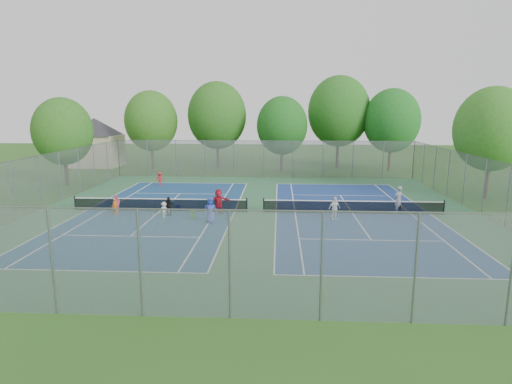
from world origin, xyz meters
TOP-DOWN VIEW (x-y plane):
  - ground at (0.00, 0.00)m, footprint 120.00×120.00m
  - court_pad at (0.00, 0.00)m, footprint 32.00×32.00m
  - court_left at (-7.00, 0.00)m, footprint 10.97×23.77m
  - court_right at (7.00, 0.00)m, footprint 10.97×23.77m
  - net_left at (-7.00, 0.00)m, footprint 12.87×0.10m
  - net_right at (7.00, 0.00)m, footprint 12.87×0.10m
  - fence_north at (0.00, 16.00)m, footprint 32.00×0.10m
  - fence_south at (0.00, -16.00)m, footprint 32.00×0.10m
  - fence_west at (-16.00, 0.00)m, footprint 0.10×32.00m
  - fence_east at (16.00, 0.00)m, footprint 0.10×32.00m
  - house at (-22.00, 24.00)m, footprint 11.03×11.03m
  - tree_nw at (-14.00, 22.00)m, footprint 6.40×6.40m
  - tree_nl at (-6.00, 23.00)m, footprint 7.20×7.20m
  - tree_nc at (2.00, 21.00)m, footprint 6.00×6.00m
  - tree_nr at (9.00, 24.00)m, footprint 7.60×7.60m
  - tree_ne at (15.00, 22.00)m, footprint 6.60×6.60m
  - tree_side_w at (-19.00, 10.00)m, footprint 5.60×5.60m
  - tree_side_e at (19.00, 6.00)m, footprint 6.00×6.00m
  - ball_crate at (-5.92, 0.97)m, footprint 0.46×0.46m
  - ball_hopper at (-4.15, -2.03)m, footprint 0.31×0.31m
  - student_a at (-9.72, -1.61)m, footprint 0.49×0.36m
  - student_b at (-10.02, -0.60)m, footprint 0.77×0.70m
  - student_c at (-6.18, -1.93)m, footprint 0.83×0.72m
  - student_d at (-6.01, -1.33)m, footprint 0.83×0.47m
  - student_e at (-2.76, -3.15)m, footprint 0.97×0.78m
  - student_f at (-2.58, -0.60)m, footprint 1.74×1.10m
  - child_far_baseline at (-9.91, 10.45)m, footprint 0.88×0.56m
  - instructor at (10.20, 0.11)m, footprint 0.88×0.80m
  - teen_court_b at (5.45, -1.90)m, footprint 0.99×0.81m
  - tennis_ball_0 at (-10.56, -2.81)m, footprint 0.07×0.07m
  - tennis_ball_1 at (-4.14, -5.71)m, footprint 0.07×0.07m
  - tennis_ball_2 at (-3.29, -6.23)m, footprint 0.07×0.07m
  - tennis_ball_3 at (-7.21, -1.21)m, footprint 0.07×0.07m
  - tennis_ball_4 at (-4.51, -3.22)m, footprint 0.07×0.07m
  - tennis_ball_5 at (-8.28, -3.80)m, footprint 0.07×0.07m
  - tennis_ball_6 at (-8.56, -2.74)m, footprint 0.07×0.07m
  - tennis_ball_7 at (-7.41, -1.60)m, footprint 0.07×0.07m
  - tennis_ball_8 at (-6.34, -4.09)m, footprint 0.07×0.07m
  - tennis_ball_9 at (-6.01, -2.93)m, footprint 0.07×0.07m
  - tennis_ball_10 at (-11.13, -3.88)m, footprint 0.07×0.07m
  - tennis_ball_11 at (-9.62, -5.17)m, footprint 0.07×0.07m

SIDE VIEW (x-z plane):
  - ground at x=0.00m, z-range 0.00..0.00m
  - court_pad at x=0.00m, z-range 0.00..0.01m
  - court_left at x=-7.00m, z-range 0.01..0.02m
  - court_right at x=7.00m, z-range 0.01..0.02m
  - tennis_ball_0 at x=-10.56m, z-range 0.00..0.07m
  - tennis_ball_1 at x=-4.14m, z-range 0.00..0.07m
  - tennis_ball_2 at x=-3.29m, z-range 0.00..0.07m
  - tennis_ball_3 at x=-7.21m, z-range 0.00..0.07m
  - tennis_ball_4 at x=-4.51m, z-range 0.00..0.07m
  - tennis_ball_5 at x=-8.28m, z-range 0.00..0.07m
  - tennis_ball_6 at x=-8.56m, z-range 0.00..0.07m
  - tennis_ball_7 at x=-7.41m, z-range 0.00..0.07m
  - tennis_ball_8 at x=-6.34m, z-range 0.00..0.07m
  - tennis_ball_9 at x=-6.01m, z-range 0.00..0.07m
  - tennis_ball_10 at x=-11.13m, z-range 0.00..0.07m
  - tennis_ball_11 at x=-9.62m, z-range 0.00..0.07m
  - ball_crate at x=-5.92m, z-range 0.00..0.32m
  - ball_hopper at x=-4.15m, z-range 0.00..0.57m
  - net_left at x=-7.00m, z-range 0.00..0.91m
  - net_right at x=7.00m, z-range 0.00..0.91m
  - student_c at x=-6.18m, z-range 0.00..1.11m
  - student_a at x=-9.72m, z-range 0.00..1.25m
  - student_b at x=-10.02m, z-range 0.00..1.28m
  - child_far_baseline at x=-9.91m, z-range 0.00..1.31m
  - student_d at x=-6.01m, z-range 0.00..1.34m
  - teen_court_b at x=5.45m, z-range 0.00..1.58m
  - student_e at x=-2.76m, z-range 0.00..1.72m
  - student_f at x=-2.58m, z-range 0.00..1.79m
  - instructor at x=10.20m, z-range 0.00..2.01m
  - fence_north at x=0.00m, z-range 0.00..4.00m
  - fence_south at x=0.00m, z-range 0.00..4.00m
  - fence_west at x=-16.00m, z-range 0.00..4.00m
  - fence_east at x=16.00m, z-range 0.00..4.00m
  - house at x=-22.00m, z-range 0.56..7.86m
  - tree_side_w at x=-19.00m, z-range 1.01..9.48m
  - tree_nc at x=2.00m, z-range 0.97..9.82m
  - tree_side_e at x=19.00m, z-range 1.14..10.34m
  - tree_nw at x=-14.00m, z-range 1.10..10.68m
  - tree_ne at x=15.00m, z-range 1.08..10.85m
  - tree_nl at x=-6.00m, z-range 1.20..11.89m
  - tree_nr at x=9.00m, z-range 1.33..12.75m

